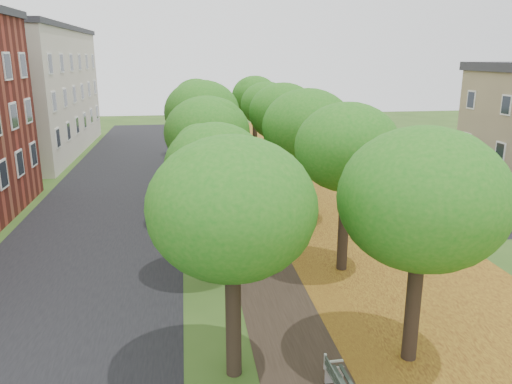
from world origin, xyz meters
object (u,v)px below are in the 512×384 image
object	(u,v)px
car_red	(465,203)
car_white	(400,165)
car_grey	(439,189)
car_silver	(508,209)

from	to	relation	value
car_red	car_white	size ratio (longest dim) A/B	0.80
car_red	car_white	world-z (taller)	car_white
car_grey	car_white	xyz separation A→B (m)	(0.52, 6.49, -0.02)
car_red	car_white	xyz separation A→B (m)	(0.52, 9.19, 0.04)
car_red	car_grey	bearing A→B (deg)	20.23
car_silver	car_red	size ratio (longest dim) A/B	1.15
car_silver	car_white	distance (m)	10.93
car_silver	car_white	size ratio (longest dim) A/B	0.92
car_grey	car_red	bearing A→B (deg)	169.81
car_silver	car_red	distance (m)	2.13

